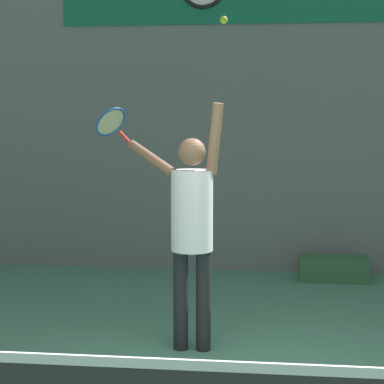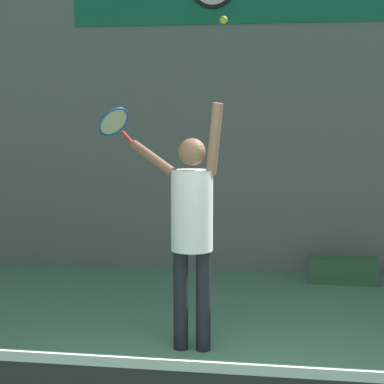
% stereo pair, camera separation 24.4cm
% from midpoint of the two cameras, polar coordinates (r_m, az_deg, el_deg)
% --- Properties ---
extents(back_wall, '(18.00, 0.10, 5.00)m').
position_cam_midpoint_polar(back_wall, '(9.01, 7.19, 9.24)').
color(back_wall, slate).
rests_on(back_wall, ground_plane).
extents(tennis_player, '(0.93, 0.58, 2.17)m').
position_cam_midpoint_polar(tennis_player, '(6.02, 1.11, -2.31)').
color(tennis_player, black).
rests_on(tennis_player, ground_plane).
extents(tennis_racket, '(0.43, 0.39, 0.36)m').
position_cam_midpoint_polar(tennis_racket, '(6.60, -5.32, 5.66)').
color(tennis_racket, red).
extents(tennis_ball, '(0.06, 0.06, 0.06)m').
position_cam_midpoint_polar(tennis_ball, '(5.92, 3.82, 13.92)').
color(tennis_ball, '#CCDB2D').
extents(water_bottle, '(0.07, 0.07, 0.30)m').
position_cam_midpoint_polar(water_bottle, '(8.71, 11.61, -6.44)').
color(water_bottle, '#D84C19').
rests_on(water_bottle, ground_plane).
extents(equipment_bag, '(0.84, 0.32, 0.31)m').
position_cam_midpoint_polar(equipment_bag, '(8.78, 13.06, -6.26)').
color(equipment_bag, '#33663F').
rests_on(equipment_bag, ground_plane).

